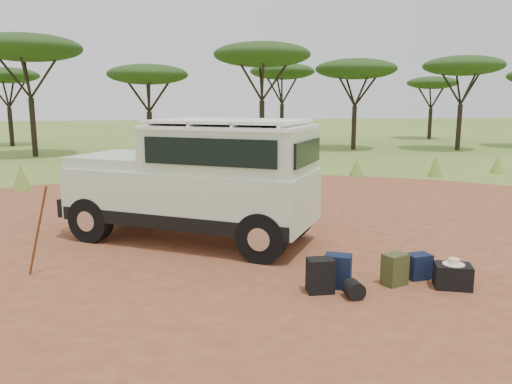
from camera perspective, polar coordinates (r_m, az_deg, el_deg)
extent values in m
plane|color=#597E2C|center=(9.61, -1.61, -7.22)|extent=(140.00, 140.00, 0.00)
cylinder|color=#965631|center=(9.61, -1.61, -7.20)|extent=(23.00, 23.00, 0.01)
cone|color=#597E2C|center=(18.10, -25.25, 1.51)|extent=(0.60, 0.60, 0.85)
cone|color=#597E2C|center=(18.49, -15.51, 2.05)|extent=(0.60, 0.60, 0.70)
cone|color=#597E2C|center=(18.07, -6.10, 2.51)|extent=(0.60, 0.60, 0.90)
cone|color=#597E2C|center=(18.18, 3.48, 2.44)|extent=(0.60, 0.60, 0.80)
cone|color=#597E2C|center=(19.78, 11.44, 2.82)|extent=(0.60, 0.60, 0.75)
cone|color=#597E2C|center=(20.57, 19.85, 2.83)|extent=(0.60, 0.60, 0.85)
cone|color=#597E2C|center=(22.57, 25.91, 2.83)|extent=(0.60, 0.60, 0.70)
cylinder|color=black|center=(28.83, -24.10, 6.75)|extent=(0.28, 0.28, 3.06)
ellipsoid|color=#1E3613|center=(28.92, -24.71, 14.76)|extent=(5.50, 5.50, 1.38)
cylinder|color=black|center=(27.30, -12.01, 6.51)|extent=(0.28, 0.28, 2.34)
ellipsoid|color=#1E3613|center=(27.28, -12.26, 13.00)|extent=(4.20, 4.20, 1.05)
cylinder|color=black|center=(27.43, 0.68, 7.36)|extent=(0.28, 0.28, 2.93)
ellipsoid|color=#1E3613|center=(27.50, 0.70, 15.43)|extent=(5.20, 5.20, 1.30)
cylinder|color=black|center=(30.80, 11.13, 7.20)|extent=(0.28, 0.28, 2.61)
ellipsoid|color=#1E3613|center=(30.81, 11.36, 13.62)|extent=(4.80, 4.80, 1.20)
cylinder|color=black|center=(32.22, 22.17, 6.85)|extent=(0.28, 0.28, 2.70)
ellipsoid|color=#1E3613|center=(32.25, 22.61, 13.18)|extent=(4.60, 4.60, 1.15)
cylinder|color=black|center=(36.36, -26.21, 6.69)|extent=(0.28, 0.28, 2.48)
ellipsoid|color=#1E3613|center=(36.36, -26.63, 11.83)|extent=(4.00, 4.00, 1.00)
cylinder|color=black|center=(35.60, 2.96, 7.86)|extent=(0.28, 0.28, 2.70)
ellipsoid|color=#1E3613|center=(35.62, 3.02, 13.60)|extent=(4.50, 4.50, 1.12)
cylinder|color=black|center=(41.05, 19.25, 7.38)|extent=(0.28, 0.28, 2.34)
ellipsoid|color=#1E3613|center=(41.03, 19.52, 11.69)|extent=(3.80, 3.80, 0.95)
cube|color=beige|center=(10.51, -7.35, -0.15)|extent=(5.36, 4.41, 1.06)
cube|color=black|center=(10.59, -7.30, -2.26)|extent=(5.30, 4.40, 0.27)
cube|color=beige|center=(9.98, -2.92, 4.88)|extent=(3.70, 3.33, 0.84)
cube|color=white|center=(9.95, -2.94, 7.47)|extent=(3.72, 3.37, 0.07)
cube|color=white|center=(9.94, -2.95, 8.12)|extent=(3.44, 3.13, 0.06)
cube|color=beige|center=(11.25, -14.57, 3.61)|extent=(2.60, 2.63, 0.22)
cube|color=black|center=(10.69, -10.49, 5.31)|extent=(1.06, 1.54, 0.59)
cube|color=black|center=(9.07, -5.52, 4.56)|extent=(2.27, 1.44, 0.50)
cube|color=black|center=(10.91, -0.75, 5.58)|extent=(2.27, 1.44, 0.50)
cube|color=black|center=(9.45, 5.90, 4.53)|extent=(0.92, 1.43, 0.46)
cube|color=black|center=(12.00, -18.23, -0.88)|extent=(1.20, 1.80, 0.38)
cylinder|color=black|center=(11.95, -18.97, 3.38)|extent=(0.83, 1.27, 0.08)
cylinder|color=black|center=(12.03, -18.80, 0.58)|extent=(0.83, 1.27, 0.08)
cylinder|color=silver|center=(11.76, -19.96, 2.11)|extent=(0.20, 0.25, 0.25)
cylinder|color=silver|center=(12.23, -18.05, 2.52)|extent=(0.20, 0.25, 0.25)
cube|color=white|center=(12.03, -18.59, -0.22)|extent=(0.29, 0.42, 0.13)
cylinder|color=black|center=(11.50, -7.54, 5.11)|extent=(0.12, 0.12, 0.92)
cylinder|color=black|center=(10.94, -18.37, -3.02)|extent=(0.96, 0.76, 0.94)
cylinder|color=black|center=(12.34, -13.09, -1.28)|extent=(0.96, 0.76, 0.94)
cylinder|color=black|center=(9.06, 0.66, -5.22)|extent=(0.96, 0.76, 0.94)
cylinder|color=black|center=(10.71, 4.03, -2.79)|extent=(0.96, 0.76, 0.94)
cylinder|color=brown|center=(9.02, -23.67, -4.15)|extent=(0.47, 0.29, 1.56)
cube|color=black|center=(7.79, 7.36, -9.47)|extent=(0.40, 0.30, 0.54)
cube|color=#111938|center=(8.04, 9.34, -8.91)|extent=(0.50, 0.44, 0.53)
cube|color=#414A22|center=(8.34, 15.57, -8.54)|extent=(0.44, 0.38, 0.51)
cube|color=#111938|center=(8.75, 18.09, -8.09)|extent=(0.41, 0.33, 0.42)
cube|color=black|center=(8.51, 21.57, -8.95)|extent=(0.65, 0.56, 0.39)
cylinder|color=black|center=(7.70, 11.12, -10.88)|extent=(0.29, 0.29, 0.28)
cylinder|color=beige|center=(8.45, 21.66, -7.67)|extent=(0.33, 0.33, 0.01)
cylinder|color=beige|center=(8.43, 21.68, -7.35)|extent=(0.17, 0.17, 0.08)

